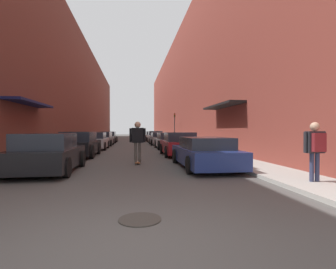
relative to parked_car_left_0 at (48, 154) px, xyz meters
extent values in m
plane|color=#4C4947|center=(2.84, 19.85, -0.65)|extent=(143.94, 143.94, 0.00)
cube|color=#A3A099|center=(-1.94, 26.39, -0.59)|extent=(1.80, 65.43, 0.12)
cube|color=#A3A099|center=(7.63, 26.39, -0.59)|extent=(1.80, 65.43, 0.12)
cube|color=brown|center=(-4.84, 26.39, 5.75)|extent=(4.00, 65.43, 12.79)
cube|color=#141947|center=(-2.44, 5.13, 2.25)|extent=(1.00, 4.80, 0.12)
cube|color=brown|center=(10.53, 26.39, 6.25)|extent=(4.00, 65.43, 13.79)
cube|color=black|center=(8.13, 5.13, 2.25)|extent=(1.00, 4.80, 0.12)
cube|color=black|center=(0.00, 0.05, -0.14)|extent=(1.95, 4.03, 0.65)
cube|color=#232833|center=(0.00, -0.15, 0.44)|extent=(1.69, 2.11, 0.53)
cylinder|color=black|center=(-0.92, 1.29, -0.33)|extent=(0.18, 0.64, 0.64)
cylinder|color=black|center=(0.92, 1.29, -0.33)|extent=(0.18, 0.64, 0.64)
cylinder|color=black|center=(-0.92, -1.19, -0.33)|extent=(0.18, 0.64, 0.64)
cylinder|color=black|center=(0.92, -1.19, -0.33)|extent=(0.18, 0.64, 0.64)
cube|color=black|center=(0.00, 5.58, -0.12)|extent=(1.84, 4.34, 0.66)
cube|color=#232833|center=(0.00, 5.37, 0.48)|extent=(1.59, 2.27, 0.53)
cylinder|color=black|center=(-0.86, 6.92, -0.29)|extent=(0.18, 0.71, 0.71)
cylinder|color=black|center=(0.85, 6.92, -0.29)|extent=(0.18, 0.71, 0.71)
cylinder|color=black|center=(-0.86, 4.25, -0.29)|extent=(0.18, 0.71, 0.71)
cylinder|color=black|center=(0.85, 4.25, -0.29)|extent=(0.18, 0.71, 0.71)
cube|color=#B7B7BC|center=(-0.01, 11.03, -0.13)|extent=(1.91, 4.07, 0.69)
cube|color=#232833|center=(-0.01, 10.83, 0.44)|extent=(1.67, 2.12, 0.45)
cylinder|color=black|center=(-0.93, 12.29, -0.34)|extent=(0.18, 0.62, 0.62)
cylinder|color=black|center=(0.92, 12.29, -0.34)|extent=(0.18, 0.62, 0.62)
cylinder|color=black|center=(-0.93, 9.77, -0.34)|extent=(0.18, 0.62, 0.62)
cylinder|color=black|center=(0.92, 9.77, -0.34)|extent=(0.18, 0.62, 0.62)
cube|color=#515459|center=(0.06, 16.30, -0.14)|extent=(1.94, 4.79, 0.66)
cube|color=#232833|center=(0.06, 16.06, 0.43)|extent=(1.66, 2.51, 0.48)
cylinder|color=black|center=(-0.83, 17.76, -0.34)|extent=(0.18, 0.62, 0.62)
cylinder|color=black|center=(0.95, 17.76, -0.34)|extent=(0.18, 0.62, 0.62)
cylinder|color=black|center=(-0.83, 14.83, -0.34)|extent=(0.18, 0.62, 0.62)
cylinder|color=black|center=(0.95, 14.83, -0.34)|extent=(0.18, 0.62, 0.62)
cube|color=black|center=(0.07, 22.19, -0.16)|extent=(1.85, 4.79, 0.61)
cube|color=#232833|center=(0.07, 21.95, 0.41)|extent=(1.62, 2.49, 0.53)
cylinder|color=black|center=(-0.82, 23.67, -0.31)|extent=(0.18, 0.66, 0.66)
cylinder|color=black|center=(0.96, 23.67, -0.31)|extent=(0.18, 0.66, 0.66)
cylinder|color=black|center=(-0.82, 20.71, -0.31)|extent=(0.18, 0.66, 0.66)
cylinder|color=black|center=(0.96, 20.71, -0.31)|extent=(0.18, 0.66, 0.66)
cube|color=navy|center=(5.71, 0.46, -0.18)|extent=(1.88, 4.76, 0.60)
cube|color=#232833|center=(5.71, 0.22, 0.33)|extent=(1.64, 2.48, 0.43)
cylinder|color=black|center=(4.81, 1.93, -0.34)|extent=(0.18, 0.61, 0.61)
cylinder|color=black|center=(6.62, 1.93, -0.34)|extent=(0.18, 0.61, 0.61)
cylinder|color=black|center=(4.81, -1.01, -0.34)|extent=(0.18, 0.61, 0.61)
cylinder|color=black|center=(6.62, -1.01, -0.34)|extent=(0.18, 0.61, 0.61)
cube|color=maroon|center=(5.60, 5.47, -0.14)|extent=(1.79, 3.93, 0.67)
cube|color=#232833|center=(5.60, 5.27, 0.45)|extent=(1.57, 2.05, 0.51)
cylinder|color=black|center=(4.73, 6.68, -0.34)|extent=(0.18, 0.62, 0.62)
cylinder|color=black|center=(6.48, 6.68, -0.34)|extent=(0.18, 0.62, 0.62)
cylinder|color=black|center=(4.73, 4.25, -0.34)|extent=(0.18, 0.62, 0.62)
cylinder|color=black|center=(6.48, 4.25, -0.34)|extent=(0.18, 0.62, 0.62)
cube|color=silver|center=(5.72, 11.15, -0.17)|extent=(1.83, 4.65, 0.57)
cube|color=#232833|center=(5.72, 10.92, 0.38)|extent=(1.57, 2.44, 0.52)
cylinder|color=black|center=(4.88, 12.58, -0.29)|extent=(0.18, 0.71, 0.71)
cylinder|color=black|center=(6.56, 12.58, -0.29)|extent=(0.18, 0.71, 0.71)
cylinder|color=black|center=(4.88, 9.72, -0.29)|extent=(0.18, 0.71, 0.71)
cylinder|color=black|center=(6.56, 9.72, -0.29)|extent=(0.18, 0.71, 0.71)
cube|color=gray|center=(5.67, 17.09, -0.15)|extent=(1.90, 4.50, 0.66)
cube|color=#232833|center=(5.67, 16.87, 0.38)|extent=(1.64, 2.35, 0.41)
cylinder|color=black|center=(4.77, 18.48, -0.35)|extent=(0.18, 0.60, 0.60)
cylinder|color=black|center=(6.56, 18.48, -0.35)|extent=(0.18, 0.60, 0.60)
cylinder|color=black|center=(4.77, 15.71, -0.35)|extent=(0.18, 0.60, 0.60)
cylinder|color=black|center=(6.56, 15.71, -0.35)|extent=(0.18, 0.60, 0.60)
cube|color=silver|center=(5.68, 22.78, -0.13)|extent=(1.82, 4.21, 0.69)
cube|color=#232833|center=(5.68, 22.57, 0.47)|extent=(1.60, 2.19, 0.51)
cylinder|color=black|center=(4.79, 24.08, -0.34)|extent=(0.18, 0.62, 0.62)
cylinder|color=black|center=(6.57, 24.08, -0.34)|extent=(0.18, 0.62, 0.62)
cylinder|color=black|center=(4.79, 21.47, -0.34)|extent=(0.18, 0.62, 0.62)
cylinder|color=black|center=(6.57, 21.47, -0.34)|extent=(0.18, 0.62, 0.62)
cube|color=silver|center=(5.75, 28.45, -0.16)|extent=(2.01, 3.98, 0.62)
cube|color=#232833|center=(5.75, 28.26, 0.41)|extent=(1.74, 2.08, 0.52)
cylinder|color=black|center=(4.80, 29.68, -0.33)|extent=(0.18, 0.64, 0.64)
cylinder|color=black|center=(6.70, 29.68, -0.33)|extent=(0.18, 0.64, 0.64)
cylinder|color=black|center=(4.80, 27.23, -0.33)|extent=(0.18, 0.64, 0.64)
cylinder|color=black|center=(6.70, 27.23, -0.33)|extent=(0.18, 0.64, 0.64)
cube|color=brown|center=(3.15, 1.95, -0.58)|extent=(0.20, 0.78, 0.02)
cylinder|color=beige|center=(3.07, 2.20, -0.62)|extent=(0.03, 0.06, 0.06)
cylinder|color=beige|center=(3.23, 2.20, -0.62)|extent=(0.03, 0.06, 0.06)
cylinder|color=beige|center=(3.07, 1.70, -0.62)|extent=(0.03, 0.06, 0.06)
cylinder|color=beige|center=(3.23, 1.70, -0.62)|extent=(0.03, 0.06, 0.06)
cylinder|color=#47423D|center=(3.06, 1.95, -0.15)|extent=(0.13, 0.13, 0.85)
cylinder|color=#47423D|center=(3.24, 1.95, -0.15)|extent=(0.13, 0.13, 0.85)
cube|color=black|center=(3.15, 1.95, 0.60)|extent=(0.51, 0.23, 0.65)
sphere|color=tan|center=(3.15, 1.95, 1.06)|extent=(0.27, 0.27, 0.27)
cylinder|color=black|center=(2.85, 1.95, 0.60)|extent=(0.10, 0.10, 0.61)
cylinder|color=black|center=(3.45, 1.95, 0.60)|extent=(0.10, 0.10, 0.61)
cylinder|color=#332D28|center=(3.05, -5.29, -0.64)|extent=(0.70, 0.70, 0.02)
cylinder|color=#2D2D2D|center=(7.83, 20.89, 1.15)|extent=(0.10, 0.10, 3.35)
cube|color=#332D0F|center=(7.83, 20.89, 2.59)|extent=(0.16, 0.16, 0.45)
sphere|color=red|center=(7.83, 20.80, 2.71)|extent=(0.11, 0.11, 0.11)
cylinder|color=#2D3351|center=(7.58, -3.30, -0.15)|extent=(0.11, 0.11, 0.75)
cylinder|color=#2D3351|center=(7.73, -3.30, -0.15)|extent=(0.11, 0.11, 0.75)
cube|color=#232328|center=(7.66, -3.30, 0.51)|extent=(0.44, 0.20, 0.57)
sphere|color=tan|center=(7.66, -3.30, 0.91)|extent=(0.24, 0.24, 0.24)
cylinder|color=#232328|center=(7.39, -3.30, 0.51)|extent=(0.09, 0.09, 0.54)
cylinder|color=#232328|center=(7.92, -3.30, 0.51)|extent=(0.09, 0.09, 0.54)
cube|color=maroon|center=(7.66, -3.46, 0.51)|extent=(0.33, 0.12, 0.48)
camera|label=1|loc=(2.93, -9.56, 0.81)|focal=28.00mm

